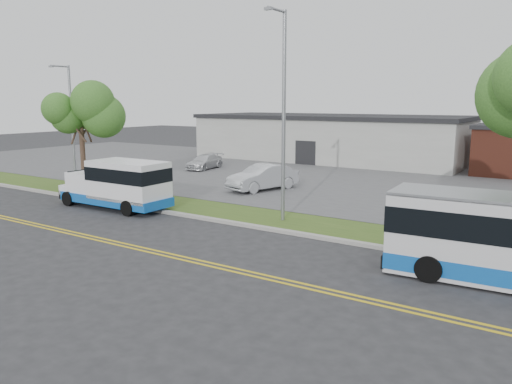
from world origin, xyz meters
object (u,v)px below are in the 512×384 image
Objects in this scene: pedestrian at (141,182)px; parked_car_b at (205,162)px; streetlight_far at (71,118)px; shuttle_bus at (120,183)px; parked_car_a at (263,177)px; streetlight_near at (283,110)px; tree_west at (80,110)px.

parked_car_b is at bearing -82.72° from pedestrian.
pedestrian is at bearing -14.67° from streetlight_far.
shuttle_bus reaches higher than parked_car_a.
pedestrian reaches higher than parked_car_a.
streetlight_far is 10.28m from pedestrian.
streetlight_near reaches higher than shuttle_bus.
streetlight_near is 5.02× the size of pedestrian.
streetlight_far is 1.64× the size of parked_car_a.
pedestrian is 7.62m from parked_car_a.
parked_car_b is at bearing 65.42° from streetlight_far.
streetlight_far reaches higher than parked_car_a.
parked_car_b is (4.34, 9.48, -3.79)m from streetlight_far.
streetlight_near is 1.19× the size of streetlight_far.
pedestrian is at bearing 110.50° from shuttle_bus.
tree_west is at bearing -28.98° from streetlight_far.
parked_car_b is (-14.66, 12.17, -4.55)m from streetlight_near.
tree_west is 3.65× the size of pedestrian.
streetlight_near reaches higher than tree_west.
streetlight_near is 2.35× the size of parked_car_b.
parked_car_a is at bearing -38.60° from parked_car_b.
parked_car_a is at bearing -140.86° from pedestrian.
streetlight_far is at bearing 154.07° from shuttle_bus.
parked_car_a is at bearing 67.00° from shuttle_bus.
parked_car_b is at bearing 165.24° from parked_car_a.
shuttle_bus is 9.26m from parked_car_a.
streetlight_far is at bearing -30.26° from pedestrian.
parked_car_a is at bearing 31.47° from tree_west.
pedestrian is at bearing -74.51° from parked_car_b.
streetlight_near is 1.95× the size of parked_car_a.
shuttle_bus is 15.50m from parked_car_b.
streetlight_far reaches higher than parked_car_b.
tree_west reaches higher than parked_car_a.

